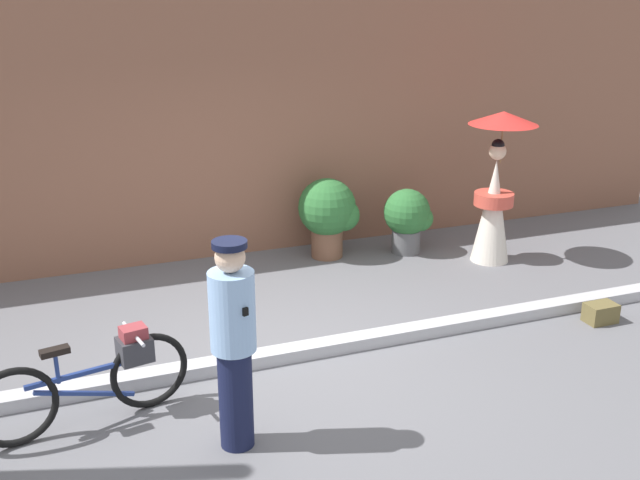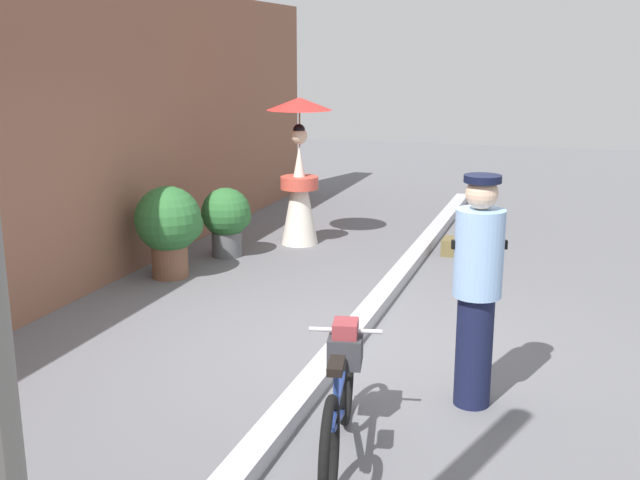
% 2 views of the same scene
% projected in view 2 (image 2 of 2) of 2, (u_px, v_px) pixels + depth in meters
% --- Properties ---
extents(ground_plane, '(30.00, 30.00, 0.00)m').
position_uv_depth(ground_plane, '(344.00, 350.00, 6.49)').
color(ground_plane, slate).
extents(building_wall, '(14.00, 0.40, 3.20)m').
position_uv_depth(building_wall, '(18.00, 147.00, 7.08)').
color(building_wall, brown).
rests_on(building_wall, ground_plane).
extents(sidewalk_curb, '(14.00, 0.20, 0.12)m').
position_uv_depth(sidewalk_curb, '(344.00, 343.00, 6.48)').
color(sidewalk_curb, '#B2B2B7').
rests_on(sidewalk_curb, ground_plane).
extents(bicycle_near_officer, '(1.71, 0.52, 0.76)m').
position_uv_depth(bicycle_near_officer, '(340.00, 394.00, 4.74)').
color(bicycle_near_officer, black).
rests_on(bicycle_near_officer, ground_plane).
extents(person_officer, '(0.34, 0.37, 1.66)m').
position_uv_depth(person_officer, '(477.00, 286.00, 5.29)').
color(person_officer, '#141938').
rests_on(person_officer, ground_plane).
extents(person_with_parasol, '(0.84, 0.84, 1.90)m').
position_uv_depth(person_with_parasol, '(299.00, 170.00, 9.85)').
color(person_with_parasol, silver).
rests_on(person_with_parasol, ground_plane).
extents(potted_plant_by_door, '(0.76, 0.74, 1.03)m').
position_uv_depth(potted_plant_by_door, '(170.00, 225.00, 8.47)').
color(potted_plant_by_door, brown).
rests_on(potted_plant_by_door, ground_plane).
extents(potted_plant_small, '(0.62, 0.61, 0.85)m').
position_uv_depth(potted_plant_small, '(228.00, 217.00, 9.37)').
color(potted_plant_small, '#59595B').
rests_on(potted_plant_small, ground_plane).
extents(backpack_on_pavement, '(0.32, 0.22, 0.20)m').
position_uv_depth(backpack_on_pavement, '(452.00, 246.00, 9.51)').
color(backpack_on_pavement, brown).
rests_on(backpack_on_pavement, ground_plane).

